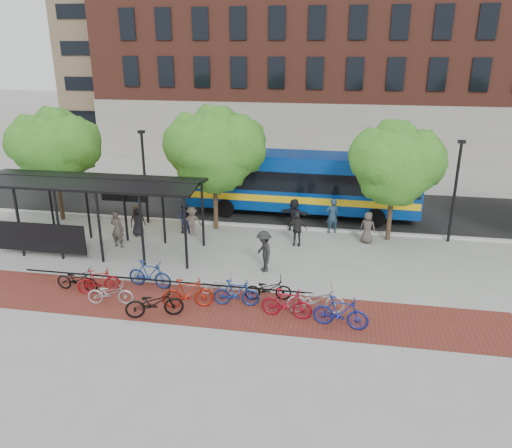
% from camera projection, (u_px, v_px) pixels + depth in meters
% --- Properties ---
extents(ground, '(160.00, 160.00, 0.00)m').
position_uv_depth(ground, '(261.00, 257.00, 23.37)').
color(ground, '#9E9E99').
rests_on(ground, ground).
extents(asphalt_street, '(160.00, 8.00, 0.01)m').
position_uv_depth(asphalt_street, '(282.00, 205.00, 30.77)').
color(asphalt_street, black).
rests_on(asphalt_street, ground).
extents(curb, '(160.00, 0.25, 0.12)m').
position_uv_depth(curb, '(273.00, 227.00, 27.05)').
color(curb, '#B7B7B2').
rests_on(curb, ground).
extents(brick_strip, '(24.00, 3.00, 0.01)m').
position_uv_depth(brick_strip, '(187.00, 304.00, 19.07)').
color(brick_strip, maroon).
rests_on(brick_strip, ground).
extents(bike_rack_rail, '(12.00, 0.05, 0.95)m').
position_uv_depth(bike_rack_rail, '(163.00, 291.00, 20.12)').
color(bike_rack_rail, black).
rests_on(bike_rack_rail, ground).
extents(building_brick, '(55.00, 14.00, 20.00)m').
position_uv_depth(building_brick, '(428.00, 37.00, 42.39)').
color(building_brick, brown).
rests_on(building_brick, ground).
extents(bus_shelter, '(10.60, 3.07, 3.60)m').
position_uv_depth(bus_shelter, '(88.00, 189.00, 23.26)').
color(bus_shelter, black).
rests_on(bus_shelter, ground).
extents(tree_a, '(4.90, 4.00, 6.18)m').
position_uv_depth(tree_a, '(55.00, 145.00, 27.01)').
color(tree_a, '#382619').
rests_on(tree_a, ground).
extents(tree_b, '(5.15, 4.20, 6.47)m').
position_uv_depth(tree_b, '(216.00, 147.00, 25.44)').
color(tree_b, '#382619').
rests_on(tree_b, ground).
extents(tree_c, '(4.66, 3.80, 5.92)m').
position_uv_depth(tree_c, '(397.00, 161.00, 24.09)').
color(tree_c, '#382619').
rests_on(tree_c, ground).
extents(lamp_post_left, '(0.35, 0.20, 5.12)m').
position_uv_depth(lamp_post_left, '(145.00, 175.00, 26.93)').
color(lamp_post_left, black).
rests_on(lamp_post_left, ground).
extents(lamp_post_right, '(0.35, 0.20, 5.12)m').
position_uv_depth(lamp_post_right, '(455.00, 189.00, 24.28)').
color(lamp_post_right, black).
rests_on(lamp_post_right, ground).
extents(bus, '(13.23, 3.39, 3.55)m').
position_uv_depth(bus, '(302.00, 180.00, 28.58)').
color(bus, navy).
rests_on(bus, ground).
extents(bike_0, '(1.83, 0.72, 0.94)m').
position_uv_depth(bike_0, '(77.00, 280.00, 20.02)').
color(bike_0, black).
rests_on(bike_0, ground).
extents(bike_1, '(1.71, 1.09, 1.00)m').
position_uv_depth(bike_1, '(99.00, 281.00, 19.85)').
color(bike_1, maroon).
rests_on(bike_1, ground).
extents(bike_2, '(1.83, 0.88, 0.92)m').
position_uv_depth(bike_2, '(110.00, 293.00, 18.98)').
color(bike_2, '#A4A4A6').
rests_on(bike_2, ground).
extents(bike_3, '(1.96, 0.77, 1.15)m').
position_uv_depth(bike_3, '(150.00, 274.00, 20.25)').
color(bike_3, navy).
rests_on(bike_3, ground).
extents(bike_4, '(2.22, 1.40, 1.10)m').
position_uv_depth(bike_4, '(154.00, 303.00, 18.06)').
color(bike_4, black).
rests_on(bike_4, ground).
extents(bike_5, '(2.03, 1.02, 1.17)m').
position_uv_depth(bike_5, '(188.00, 293.00, 18.70)').
color(bike_5, '#9F1F0E').
rests_on(bike_5, ground).
extents(bike_6, '(1.71, 0.69, 0.88)m').
position_uv_depth(bike_6, '(220.00, 285.00, 19.67)').
color(bike_6, '#B5B5B8').
rests_on(bike_6, ground).
extents(bike_7, '(1.81, 0.65, 1.06)m').
position_uv_depth(bike_7, '(236.00, 293.00, 18.83)').
color(bike_7, navy).
rests_on(bike_7, ground).
extents(bike_8, '(1.90, 0.94, 0.96)m').
position_uv_depth(bike_8, '(268.00, 289.00, 19.27)').
color(bike_8, black).
rests_on(bike_8, ground).
extents(bike_9, '(1.92, 0.69, 1.13)m').
position_uv_depth(bike_9, '(287.00, 303.00, 18.00)').
color(bike_9, maroon).
rests_on(bike_9, ground).
extents(bike_10, '(2.21, 1.01, 1.12)m').
position_uv_depth(bike_10, '(316.00, 300.00, 18.27)').
color(bike_10, '#ACACAF').
rests_on(bike_10, ground).
extents(bike_11, '(2.03, 0.84, 1.18)m').
position_uv_depth(bike_11, '(341.00, 312.00, 17.34)').
color(bike_11, navy).
rests_on(bike_11, ground).
extents(pedestrian_0, '(0.93, 0.89, 1.60)m').
position_uv_depth(pedestrian_0, '(137.00, 221.00, 25.73)').
color(pedestrian_0, black).
rests_on(pedestrian_0, ground).
extents(pedestrian_1, '(0.73, 0.53, 1.88)m').
position_uv_depth(pedestrian_1, '(117.00, 229.00, 24.18)').
color(pedestrian_1, '#423935').
rests_on(pedestrian_1, ground).
extents(pedestrian_2, '(0.86, 0.70, 1.64)m').
position_uv_depth(pedestrian_2, '(184.00, 218.00, 26.09)').
color(pedestrian_2, navy).
rests_on(pedestrian_2, ground).
extents(pedestrian_3, '(1.13, 0.88, 1.54)m').
position_uv_depth(pedestrian_3, '(192.00, 221.00, 25.72)').
color(pedestrian_3, brown).
rests_on(pedestrian_3, ground).
extents(pedestrian_4, '(1.00, 0.44, 1.69)m').
position_uv_depth(pedestrian_4, '(297.00, 229.00, 24.46)').
color(pedestrian_4, '#272727').
rests_on(pedestrian_4, ground).
extents(pedestrian_5, '(1.70, 0.92, 1.75)m').
position_uv_depth(pedestrian_5, '(294.00, 215.00, 26.40)').
color(pedestrian_5, black).
rests_on(pedestrian_5, ground).
extents(pedestrian_6, '(0.92, 0.74, 1.62)m').
position_uv_depth(pedestrian_6, '(368.00, 227.00, 24.75)').
color(pedestrian_6, '#483F3A').
rests_on(pedestrian_6, ground).
extents(pedestrian_7, '(0.80, 0.68, 1.87)m').
position_uv_depth(pedestrian_7, '(332.00, 216.00, 26.05)').
color(pedestrian_7, '#1F3548').
rests_on(pedestrian_7, ground).
extents(pedestrian_9, '(1.18, 1.38, 1.85)m').
position_uv_depth(pedestrian_9, '(264.00, 251.00, 21.60)').
color(pedestrian_9, black).
rests_on(pedestrian_9, ground).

